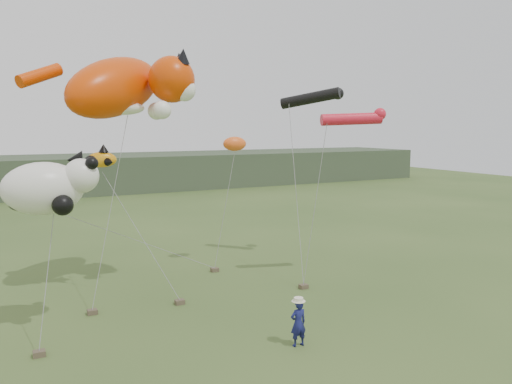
% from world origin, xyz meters
% --- Properties ---
extents(ground, '(120.00, 120.00, 0.00)m').
position_xyz_m(ground, '(0.00, 0.00, 0.00)').
color(ground, '#385123').
rests_on(ground, ground).
extents(headland, '(90.00, 13.00, 4.00)m').
position_xyz_m(headland, '(-3.11, 44.69, 1.92)').
color(headland, '#2D3D28').
rests_on(headland, ground).
extents(festival_attendant, '(0.58, 0.39, 1.57)m').
position_xyz_m(festival_attendant, '(0.58, -1.00, 0.78)').
color(festival_attendant, navy).
rests_on(festival_attendant, ground).
extents(sandbag_anchors, '(11.44, 6.38, 0.19)m').
position_xyz_m(sandbag_anchors, '(-1.64, 4.78, 0.09)').
color(sandbag_anchors, brown).
rests_on(sandbag_anchors, ground).
extents(cat_kite, '(7.03, 5.28, 3.73)m').
position_xyz_m(cat_kite, '(-2.80, 7.36, 8.92)').
color(cat_kite, '#D73B02').
rests_on(cat_kite, ground).
extents(fish_kite, '(2.06, 1.38, 1.04)m').
position_xyz_m(fish_kite, '(-4.38, 7.30, 5.87)').
color(fish_kite, orange).
rests_on(fish_kite, ground).
extents(tube_kites, '(3.58, 6.15, 2.02)m').
position_xyz_m(tube_kites, '(6.99, 6.21, 8.28)').
color(tube_kites, black).
rests_on(tube_kites, ground).
extents(panda_kite, '(3.17, 2.05, 1.97)m').
position_xyz_m(panda_kite, '(-6.36, 3.88, 5.18)').
color(panda_kite, white).
rests_on(panda_kite, ground).
extents(misc_kites, '(10.13, 2.41, 3.31)m').
position_xyz_m(misc_kites, '(-1.74, 9.58, 5.16)').
color(misc_kites, orange).
rests_on(misc_kites, ground).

